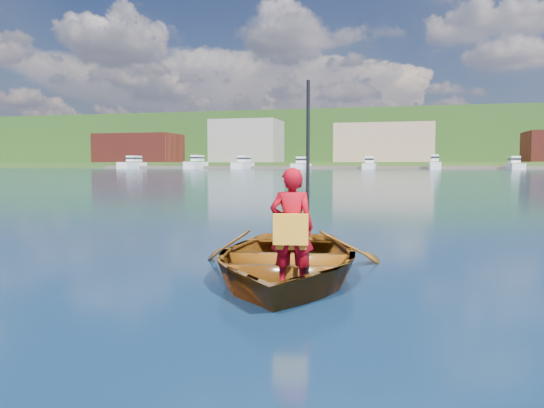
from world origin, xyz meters
The scene contains 8 objects.
ground centered at (0.00, 0.00, 0.00)m, with size 600.00×600.00×0.00m.
rowboat centered at (0.31, -0.02, 0.21)m, with size 2.92×3.78×0.72m.
child_paddler centered at (0.58, -0.89, 0.70)m, with size 0.47×0.38×2.07m.
shoreline centered at (0.00, 236.61, 10.32)m, with size 400.00×140.00×22.00m.
dock centered at (-10.64, 148.00, 0.40)m, with size 160.05×8.29×0.80m.
waterfront_buildings centered at (-7.74, 165.00, 7.74)m, with size 202.00×16.00×14.00m.
marina_yachts centered at (-12.78, 143.32, 1.38)m, with size 145.05×13.47×4.35m.
hillside_trees centered at (-13.02, 253.21, 20.99)m, with size 312.88×89.09×26.62m.
Camera 1 is at (1.66, -6.03, 1.33)m, focal length 35.00 mm.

